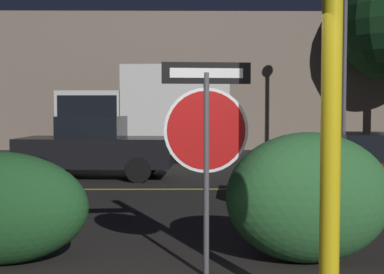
{
  "coord_description": "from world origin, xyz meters",
  "views": [
    {
      "loc": [
        0.13,
        -4.01,
        1.75
      ],
      "look_at": [
        0.23,
        4.74,
        1.28
      ],
      "focal_mm": 50.0,
      "sensor_mm": 36.0,
      "label": 1
    }
  ],
  "objects_px": {
    "yellow_pole_right": "(331,116)",
    "delivery_truck": "(147,112)",
    "passing_car_2": "(96,147)",
    "street_lamp": "(345,42)",
    "hedge_bush_2": "(309,197)",
    "stop_sign": "(206,128)",
    "passing_car_3": "(382,169)"
  },
  "relations": [
    {
      "from": "delivery_truck",
      "to": "passing_car_2",
      "type": "bearing_deg",
      "value": 171.18
    },
    {
      "from": "hedge_bush_2",
      "to": "passing_car_3",
      "type": "distance_m",
      "value": 4.12
    },
    {
      "from": "hedge_bush_2",
      "to": "street_lamp",
      "type": "distance_m",
      "value": 13.0
    },
    {
      "from": "yellow_pole_right",
      "to": "passing_car_2",
      "type": "relative_size",
      "value": 0.85
    },
    {
      "from": "delivery_truck",
      "to": "street_lamp",
      "type": "relative_size",
      "value": 0.93
    },
    {
      "from": "passing_car_3",
      "to": "delivery_truck",
      "type": "height_order",
      "value": "delivery_truck"
    },
    {
      "from": "hedge_bush_2",
      "to": "passing_car_3",
      "type": "height_order",
      "value": "hedge_bush_2"
    },
    {
      "from": "stop_sign",
      "to": "passing_car_2",
      "type": "height_order",
      "value": "stop_sign"
    },
    {
      "from": "yellow_pole_right",
      "to": "delivery_truck",
      "type": "height_order",
      "value": "yellow_pole_right"
    },
    {
      "from": "stop_sign",
      "to": "passing_car_3",
      "type": "height_order",
      "value": "stop_sign"
    },
    {
      "from": "yellow_pole_right",
      "to": "street_lamp",
      "type": "distance_m",
      "value": 14.48
    },
    {
      "from": "passing_car_2",
      "to": "passing_car_3",
      "type": "distance_m",
      "value": 7.0
    },
    {
      "from": "yellow_pole_right",
      "to": "passing_car_2",
      "type": "xyz_separation_m",
      "value": [
        -3.43,
        9.17,
        -0.93
      ]
    },
    {
      "from": "hedge_bush_2",
      "to": "delivery_truck",
      "type": "bearing_deg",
      "value": 102.73
    },
    {
      "from": "hedge_bush_2",
      "to": "passing_car_3",
      "type": "bearing_deg",
      "value": 58.66
    },
    {
      "from": "passing_car_3",
      "to": "street_lamp",
      "type": "bearing_deg",
      "value": -6.14
    },
    {
      "from": "yellow_pole_right",
      "to": "passing_car_3",
      "type": "height_order",
      "value": "yellow_pole_right"
    },
    {
      "from": "passing_car_3",
      "to": "street_lamp",
      "type": "relative_size",
      "value": 0.77
    },
    {
      "from": "yellow_pole_right",
      "to": "delivery_truck",
      "type": "relative_size",
      "value": 0.59
    },
    {
      "from": "yellow_pole_right",
      "to": "hedge_bush_2",
      "type": "bearing_deg",
      "value": 82.51
    },
    {
      "from": "stop_sign",
      "to": "hedge_bush_2",
      "type": "xyz_separation_m",
      "value": [
        1.18,
        0.52,
        -0.8
      ]
    },
    {
      "from": "hedge_bush_2",
      "to": "passing_car_2",
      "type": "bearing_deg",
      "value": 116.14
    },
    {
      "from": "stop_sign",
      "to": "delivery_truck",
      "type": "distance_m",
      "value": 12.56
    },
    {
      "from": "hedge_bush_2",
      "to": "delivery_truck",
      "type": "distance_m",
      "value": 12.29
    },
    {
      "from": "delivery_truck",
      "to": "yellow_pole_right",
      "type": "bearing_deg",
      "value": -166.64
    },
    {
      "from": "stop_sign",
      "to": "delivery_truck",
      "type": "relative_size",
      "value": 0.39
    },
    {
      "from": "stop_sign",
      "to": "delivery_truck",
      "type": "xyz_separation_m",
      "value": [
        -1.52,
        12.47,
        0.09
      ]
    },
    {
      "from": "street_lamp",
      "to": "passing_car_2",
      "type": "bearing_deg",
      "value": -149.19
    },
    {
      "from": "stop_sign",
      "to": "yellow_pole_right",
      "type": "distance_m",
      "value": 1.55
    },
    {
      "from": "yellow_pole_right",
      "to": "hedge_bush_2",
      "type": "relative_size",
      "value": 1.79
    },
    {
      "from": "passing_car_3",
      "to": "street_lamp",
      "type": "height_order",
      "value": "street_lamp"
    },
    {
      "from": "passing_car_3",
      "to": "passing_car_2",
      "type": "bearing_deg",
      "value": 61.71
    }
  ]
}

